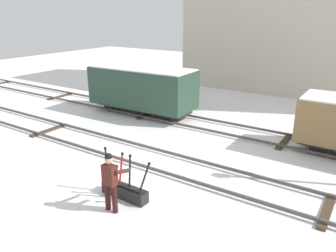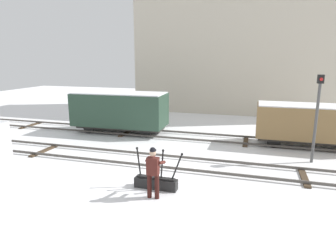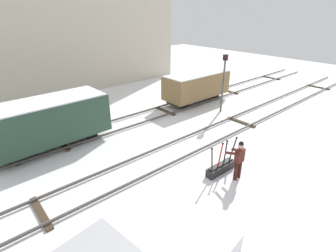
{
  "view_description": "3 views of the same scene",
  "coord_description": "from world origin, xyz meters",
  "views": [
    {
      "loc": [
        6.48,
        -8.84,
        5.2
      ],
      "look_at": [
        -0.39,
        1.58,
        0.83
      ],
      "focal_mm": 35.18,
      "sensor_mm": 36.0,
      "label": 1
    },
    {
      "loc": [
        3.94,
        -11.68,
        4.47
      ],
      "look_at": [
        -0.39,
        2.83,
        1.01
      ],
      "focal_mm": 31.93,
      "sensor_mm": 36.0,
      "label": 2
    },
    {
      "loc": [
        -6.9,
        -7.85,
        6.39
      ],
      "look_at": [
        0.84,
        1.1,
        0.91
      ],
      "focal_mm": 27.1,
      "sensor_mm": 36.0,
      "label": 3
    }
  ],
  "objects": [
    {
      "name": "track_siding_near",
      "position": [
        0.0,
        4.49,
        0.11
      ],
      "size": [
        44.0,
        1.94,
        0.18
      ],
      "color": "#4C4742",
      "rests_on": "ground_plane"
    },
    {
      "name": "freight_car_mid_siding",
      "position": [
        6.57,
        4.49,
        1.27
      ],
      "size": [
        5.13,
        2.03,
        2.18
      ],
      "rotation": [
        0.0,
        0.0,
        -0.0
      ],
      "color": "#2D2B28",
      "rests_on": "ground_plane"
    },
    {
      "name": "signal_post",
      "position": [
        6.43,
        2.03,
        2.33
      ],
      "size": [
        0.24,
        0.32,
        3.8
      ],
      "color": "#4C4C4C",
      "rests_on": "ground_plane"
    },
    {
      "name": "ground_plane",
      "position": [
        0.0,
        0.0,
        0.0
      ],
      "size": [
        60.0,
        60.0,
        0.0
      ],
      "primitive_type": "plane",
      "color": "white"
    },
    {
      "name": "apartment_building",
      "position": [
        2.36,
        14.77,
        6.11
      ],
      "size": [
        17.38,
        5.11,
        12.2
      ],
      "color": "beige",
      "rests_on": "ground_plane"
    },
    {
      "name": "switch_lever_frame",
      "position": [
        0.75,
        -2.46,
        0.25
      ],
      "size": [
        1.74,
        0.38,
        1.45
      ],
      "rotation": [
        0.0,
        0.0,
        -0.01
      ],
      "color": "black",
      "rests_on": "ground_plane"
    },
    {
      "name": "track_main_line",
      "position": [
        0.0,
        0.0,
        0.11
      ],
      "size": [
        44.0,
        1.94,
        0.18
      ],
      "color": "#4C4742",
      "rests_on": "ground_plane"
    },
    {
      "name": "rail_worker",
      "position": [
        0.9,
        -3.16,
        0.97
      ],
      "size": [
        0.54,
        0.66,
        1.73
      ],
      "rotation": [
        0.0,
        0.0,
        -0.01
      ],
      "color": "#351511",
      "rests_on": "ground_plane"
    },
    {
      "name": "freight_car_near_switch",
      "position": [
        -3.92,
        4.49,
        1.42
      ],
      "size": [
        5.62,
        2.38,
        2.47
      ],
      "rotation": [
        0.0,
        0.0,
        0.03
      ],
      "color": "#2D2B28",
      "rests_on": "ground_plane"
    }
  ]
}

